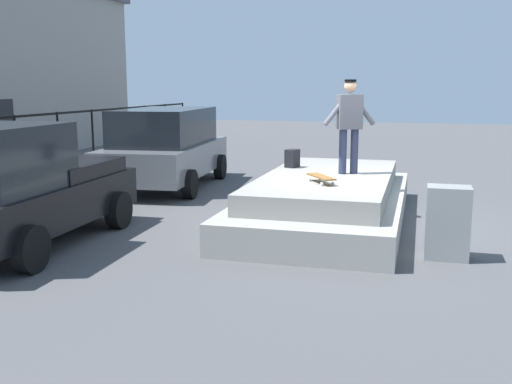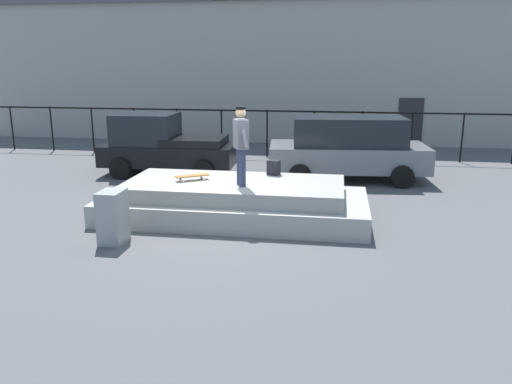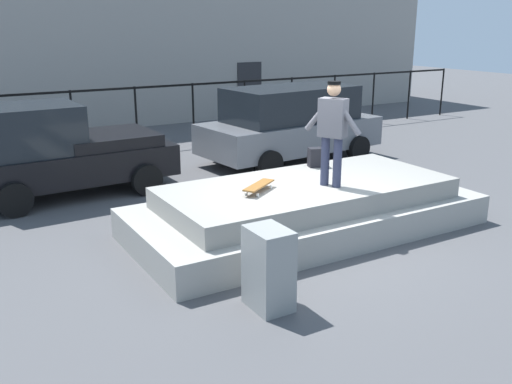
% 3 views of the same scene
% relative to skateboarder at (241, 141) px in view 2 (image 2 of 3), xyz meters
% --- Properties ---
extents(ground_plane, '(60.00, 60.00, 0.00)m').
position_rel_skateboarder_xyz_m(ground_plane, '(-0.54, -0.16, -1.82)').
color(ground_plane, '#4C4C4F').
extents(concrete_ledge, '(5.93, 2.70, 0.83)m').
position_rel_skateboarder_xyz_m(concrete_ledge, '(-0.22, 0.34, -1.44)').
color(concrete_ledge, '#9E9B93').
rests_on(concrete_ledge, ground_plane).
extents(skateboarder, '(0.52, 0.93, 1.70)m').
position_rel_skateboarder_xyz_m(skateboarder, '(0.00, 0.00, 0.00)').
color(skateboarder, '#2D334C').
rests_on(skateboarder, concrete_ledge).
extents(skateboard, '(0.75, 0.59, 0.12)m').
position_rel_skateboarder_xyz_m(skateboard, '(-1.19, 0.30, -0.88)').
color(skateboard, brown).
rests_on(skateboard, concrete_ledge).
extents(backpack, '(0.33, 0.28, 0.35)m').
position_rel_skateboarder_xyz_m(backpack, '(0.56, 1.16, -0.81)').
color(backpack, black).
rests_on(backpack, concrete_ledge).
extents(car_black_pickup_near, '(4.16, 2.13, 1.89)m').
position_rel_skateboarder_xyz_m(car_black_pickup_near, '(-3.31, 4.53, -0.90)').
color(car_black_pickup_near, black).
rests_on(car_black_pickup_near, ground_plane).
extents(car_grey_hatchback_mid, '(4.78, 2.55, 1.88)m').
position_rel_skateboarder_xyz_m(car_grey_hatchback_mid, '(2.35, 4.66, -0.83)').
color(car_grey_hatchback_mid, slate).
rests_on(car_grey_hatchback_mid, ground_plane).
extents(utility_box, '(0.44, 0.60, 1.04)m').
position_rel_skateboarder_xyz_m(utility_box, '(-2.23, -1.68, -1.30)').
color(utility_box, gray).
rests_on(utility_box, ground_plane).
extents(fence_row, '(24.06, 0.06, 1.74)m').
position_rel_skateboarder_xyz_m(fence_row, '(-0.54, 7.96, -0.63)').
color(fence_row, black).
rests_on(fence_row, ground_plane).
extents(warehouse_building, '(28.15, 6.88, 6.18)m').
position_rel_skateboarder_xyz_m(warehouse_building, '(-0.54, 14.58, 1.29)').
color(warehouse_building, gray).
rests_on(warehouse_building, ground_plane).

